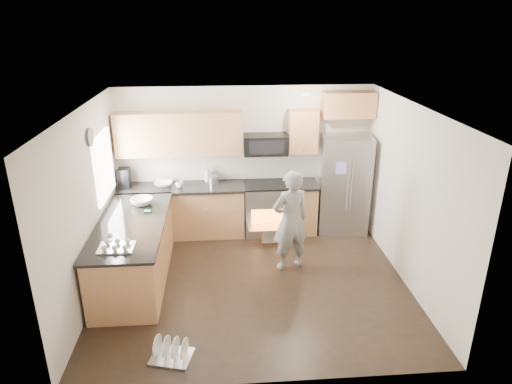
{
  "coord_description": "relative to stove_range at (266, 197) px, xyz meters",
  "views": [
    {
      "loc": [
        -0.42,
        -5.84,
        3.73
      ],
      "look_at": [
        0.08,
        0.5,
        1.25
      ],
      "focal_mm": 32.0,
      "sensor_mm": 36.0,
      "label": 1
    }
  ],
  "objects": [
    {
      "name": "ground",
      "position": [
        -0.35,
        -1.69,
        -0.68
      ],
      "size": [
        4.5,
        4.5,
        0.0
      ],
      "primitive_type": "plane",
      "color": "black",
      "rests_on": "ground"
    },
    {
      "name": "back_cabinet_run",
      "position": [
        -0.94,
        0.05,
        0.29
      ],
      "size": [
        4.45,
        0.64,
        2.5
      ],
      "color": "#AE7445",
      "rests_on": "ground"
    },
    {
      "name": "person",
      "position": [
        0.25,
        -1.3,
        0.13
      ],
      "size": [
        0.67,
        0.54,
        1.61
      ],
      "primitive_type": "imported",
      "rotation": [
        0.0,
        0.0,
        3.44
      ],
      "color": "gray",
      "rests_on": "ground"
    },
    {
      "name": "dish_rack",
      "position": [
        -1.41,
        -3.23,
        -0.6
      ],
      "size": [
        0.54,
        0.47,
        0.29
      ],
      "rotation": [
        0.0,
        0.0,
        -0.26
      ],
      "color": "#B7B7BC",
      "rests_on": "ground"
    },
    {
      "name": "refrigerator",
      "position": [
        1.42,
        0.01,
        0.21
      ],
      "size": [
        0.95,
        0.79,
        1.77
      ],
      "rotation": [
        0.0,
        0.0,
        -0.15
      ],
      "color": "#B7B7BC",
      "rests_on": "ground"
    },
    {
      "name": "stove_range",
      "position": [
        0.0,
        0.0,
        0.0
      ],
      "size": [
        0.76,
        0.97,
        1.79
      ],
      "color": "#B7B7BC",
      "rests_on": "ground"
    },
    {
      "name": "peninsula",
      "position": [
        -2.1,
        -1.44,
        -0.21
      ],
      "size": [
        0.96,
        2.36,
        1.03
      ],
      "color": "#AE7445",
      "rests_on": "ground"
    },
    {
      "name": "room_shell",
      "position": [
        -0.39,
        -1.68,
        1.0
      ],
      "size": [
        4.54,
        4.04,
        2.62
      ],
      "color": "beige",
      "rests_on": "ground"
    }
  ]
}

